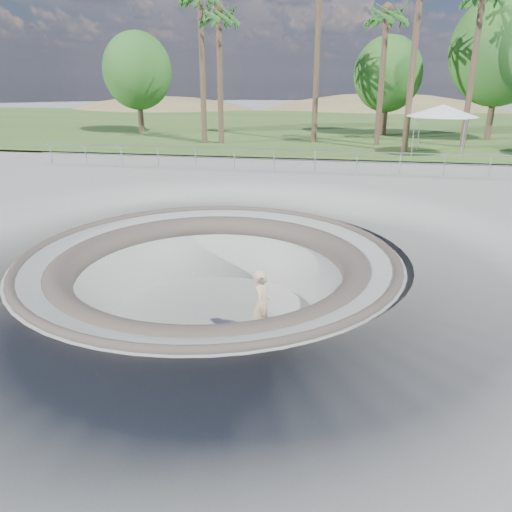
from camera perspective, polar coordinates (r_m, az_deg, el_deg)
ground at (r=13.68m, az=-5.26°, el=0.11°), size 180.00×180.00×0.00m
skate_bowl at (r=14.41m, az=-5.03°, el=-6.74°), size 14.00×14.00×4.10m
grass_strip at (r=46.72m, az=6.11°, el=14.57°), size 180.00×36.00×0.12m
distant_hills at (r=70.52m, az=10.52°, el=10.27°), size 103.20×45.00×28.60m
safety_railing at (r=24.94m, az=2.08°, el=10.95°), size 25.00×0.06×1.03m
skateboard at (r=13.15m, az=0.66°, el=-9.52°), size 0.80×0.38×0.08m
skater at (r=12.69m, az=0.68°, el=-5.68°), size 0.49×0.72×1.92m
canopy_white at (r=30.86m, az=20.57°, el=15.27°), size 5.33×5.33×2.77m
palm_b at (r=34.12m, az=-4.31°, el=25.56°), size 2.60×2.60×9.04m
palm_d at (r=34.26m, az=14.72°, el=24.86°), size 2.60×2.60×8.95m
bushy_tree_left at (r=41.26m, az=-13.42°, el=19.88°), size 5.23×4.75×7.54m
bushy_tree_mid at (r=40.11m, az=14.85°, el=19.44°), size 4.97×4.52×7.17m
bushy_tree_right at (r=39.27m, az=26.18°, el=20.33°), size 6.62×6.02×9.55m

